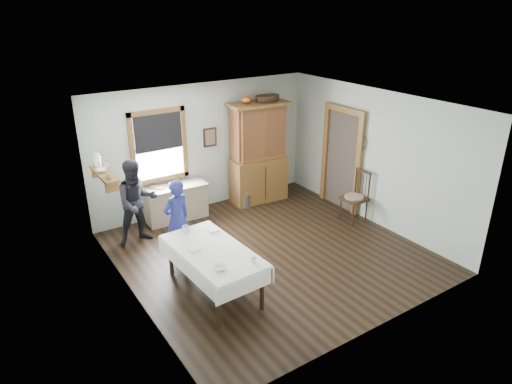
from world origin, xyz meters
TOP-DOWN VIEW (x-y plane):
  - room at (0.00, 0.00)m, footprint 5.01×5.01m
  - window at (-1.00, 2.46)m, footprint 1.18×0.07m
  - doorway at (2.46, 0.85)m, footprint 0.09×1.14m
  - wall_shelf at (-2.37, 1.54)m, footprint 0.24×1.00m
  - framed_picture at (0.15, 2.46)m, footprint 0.30×0.04m
  - rug_beater at (2.45, 0.30)m, footprint 0.01×0.27m
  - work_counter at (-0.83, 2.20)m, footprint 1.31×0.54m
  - china_hutch at (1.15, 2.10)m, footprint 1.36×0.73m
  - dining_table at (-1.41, -0.47)m, footprint 1.05×1.88m
  - spindle_chair at (2.20, 0.14)m, footprint 0.51×0.51m
  - pail at (0.68, 1.97)m, footprint 0.34×0.34m
  - wicker_basket at (1.00, 2.04)m, footprint 0.38×0.32m
  - woman_blue at (-1.42, 0.81)m, footprint 0.55×0.43m
  - figure_dark at (-1.80, 1.72)m, footprint 0.76×0.61m
  - table_cup_a at (-1.49, 0.28)m, footprint 0.13×0.13m
  - table_cup_b at (-1.09, -1.14)m, footprint 0.10×0.10m
  - table_bowl at (-1.58, -1.01)m, footprint 0.20×0.20m
  - counter_book at (-1.23, 2.25)m, footprint 0.29×0.29m
  - counter_bowl at (-0.85, 2.21)m, footprint 0.21×0.21m
  - shelf_bowl at (-2.37, 1.55)m, footprint 0.22×0.22m

SIDE VIEW (x-z plane):
  - wicker_basket at x=1.00m, z-range 0.00..0.19m
  - pail at x=0.68m, z-range 0.00..0.30m
  - dining_table at x=-1.41m, z-range 0.00..0.73m
  - work_counter at x=-0.83m, z-range 0.00..0.74m
  - spindle_chair at x=2.20m, z-range 0.00..1.08m
  - woman_blue at x=-1.42m, z-range 0.00..1.34m
  - figure_dark at x=-1.80m, z-range 0.00..1.49m
  - counter_book at x=-1.23m, z-range 0.74..0.76m
  - table_bowl at x=-1.58m, z-range 0.73..0.78m
  - counter_bowl at x=-0.85m, z-range 0.74..0.81m
  - table_cup_b at x=-1.09m, z-range 0.73..0.82m
  - table_cup_a at x=-1.49m, z-range 0.73..0.84m
  - china_hutch at x=1.15m, z-range 0.00..2.24m
  - doorway at x=2.46m, z-range 0.05..2.27m
  - room at x=0.00m, z-range 0.00..2.70m
  - framed_picture at x=0.15m, z-range 1.35..1.75m
  - wall_shelf at x=-2.37m, z-range 1.35..1.79m
  - shelf_bowl at x=-2.37m, z-range 1.57..1.62m
  - window at x=-1.00m, z-range 0.89..2.37m
  - rug_beater at x=2.45m, z-range 1.58..1.86m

